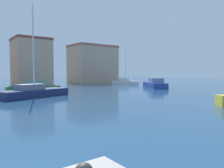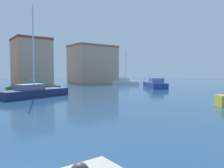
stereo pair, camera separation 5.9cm
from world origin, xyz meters
name	(u,v)px [view 1 (the left image)]	position (x,y,z in m)	size (l,w,h in m)	color
water	(92,93)	(15.00, 20.00, 0.00)	(160.00, 160.00, 0.00)	navy
sailboat_green_far_left	(34,85)	(11.04, 33.19, 0.63)	(9.11, 3.72, 14.21)	#28703D
motorboat_blue_center_channel	(155,84)	(30.23, 22.19, 0.67)	(6.74, 8.39, 1.87)	#233D93
sailboat_navy_distant_east	(34,92)	(7.08, 20.28, 0.58)	(8.83, 5.46, 10.84)	#19234C
sailboat_white_mid_harbor	(126,82)	(32.55, 33.49, 0.60)	(5.28, 6.06, 7.97)	white
yacht_club	(31,62)	(13.78, 44.15, 5.25)	(7.48, 7.96, 10.48)	tan
waterfront_apartments	(93,64)	(31.04, 45.92, 5.18)	(12.21, 8.64, 10.34)	tan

